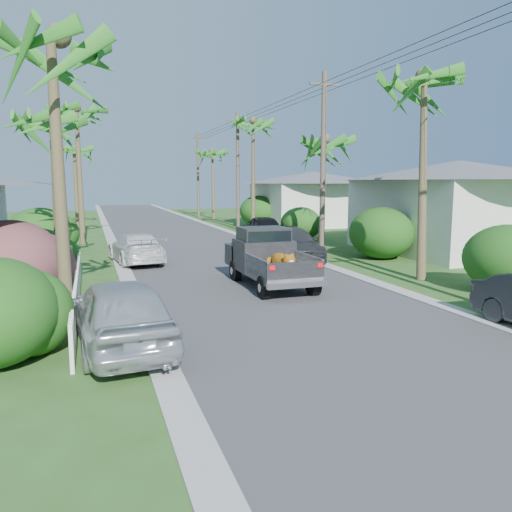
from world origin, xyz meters
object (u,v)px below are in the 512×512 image
object	(u,v)px
palm_l_c	(76,109)
palm_r_a	(428,78)
parked_car_lf	(136,248)
utility_pole_c	(238,171)
house_right_far	(313,201)
pickup_truck	(266,257)
parked_car_rf	(265,229)
palm_r_d	(213,152)
house_right_near	(456,210)
utility_pole_d	(198,174)
parked_car_rm	(294,245)
palm_l_b	(52,119)
utility_pole_b	(323,164)
palm_l_a	(51,38)
palm_r_c	(253,122)
parked_car_ln	(120,313)
palm_r_b	(324,140)
palm_l_d	(74,148)

from	to	relation	value
palm_l_c	palm_r_a	xyz separation A→B (m)	(12.30, -16.00, -0.49)
parked_car_lf	utility_pole_c	distance (m)	17.73
palm_l_c	house_right_far	world-z (taller)	palm_l_c
pickup_truck	parked_car_rf	distance (m)	13.27
utility_pole_c	palm_r_d	bearing A→B (deg)	85.71
house_right_near	utility_pole_d	world-z (taller)	utility_pole_d
parked_car_rm	palm_l_b	distance (m)	11.80
palm_l_b	house_right_near	xyz separation A→B (m)	(19.80, 0.00, -3.93)
parked_car_rf	utility_pole_c	distance (m)	9.43
pickup_truck	parked_car_rf	size ratio (longest dim) A/B	1.10
pickup_truck	utility_pole_b	bearing A→B (deg)	49.72
pickup_truck	house_right_far	xyz separation A→B (m)	(12.57, 23.11, 1.11)
pickup_truck	parked_car_rm	bearing A→B (deg)	57.91
palm_l_a	house_right_far	size ratio (longest dim) A/B	0.91
parked_car_rf	house_right_far	size ratio (longest dim) A/B	0.52
parked_car_rm	palm_r_c	world-z (taller)	palm_r_c
pickup_truck	utility_pole_d	distance (m)	36.65
utility_pole_c	pickup_truck	bearing A→B (deg)	-103.77
palm_l_c	palm_r_d	xyz separation A→B (m)	(12.50, 18.00, -1.18)
parked_car_ln	parked_car_lf	world-z (taller)	parked_car_ln
palm_l_b	house_right_far	bearing A→B (deg)	42.27
house_right_near	house_right_far	xyz separation A→B (m)	(0.00, 18.00, -0.10)
pickup_truck	palm_r_b	xyz separation A→B (m)	(6.17, 8.11, 4.94)
utility_pole_c	palm_r_b	bearing A→B (deg)	-85.60
palm_r_b	parked_car_rf	bearing A→B (deg)	111.73
palm_l_d	utility_pole_c	xyz separation A→B (m)	(12.10, -6.00, -1.84)
palm_l_d	house_right_near	world-z (taller)	palm_l_d
parked_car_rm	palm_r_a	size ratio (longest dim) A/B	0.57
palm_l_d	house_right_far	bearing A→B (deg)	-11.59
utility_pole_d	palm_r_b	bearing A→B (deg)	-87.95
parked_car_rm	palm_r_a	xyz separation A→B (m)	(2.62, -6.08, 6.70)
palm_l_c	utility_pole_c	distance (m)	13.47
palm_l_b	palm_r_b	bearing A→B (deg)	12.62
parked_car_ln	palm_r_c	size ratio (longest dim) A/B	0.50
palm_l_b	palm_r_c	size ratio (longest dim) A/B	0.79
parked_car_rf	parked_car_ln	distance (m)	20.64
parked_car_lf	palm_l_c	size ratio (longest dim) A/B	0.51
parked_car_ln	house_right_far	bearing A→B (deg)	-127.49
palm_l_c	utility_pole_c	size ratio (longest dim) A/B	1.02
parked_car_rm	house_right_near	xyz separation A→B (m)	(9.32, -0.08, 1.50)
parked_car_lf	utility_pole_d	xyz separation A→B (m)	(9.20, 29.64, 3.91)
house_right_near	utility_pole_b	bearing A→B (deg)	172.30
house_right_near	utility_pole_b	distance (m)	7.84
parked_car_ln	house_right_near	xyz separation A→B (m)	(18.00, 10.74, 1.42)
pickup_truck	palm_r_c	size ratio (longest dim) A/B	0.54
utility_pole_b	parked_car_rm	bearing A→B (deg)	-154.45
parked_car_lf	palm_l_d	xyz separation A→B (m)	(-2.90, 20.64, 5.76)
palm_r_c	parked_car_ln	bearing A→B (deg)	-114.36
parked_car_lf	utility_pole_c	size ratio (longest dim) A/B	0.52
palm_l_b	palm_l_d	world-z (taller)	palm_l_d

